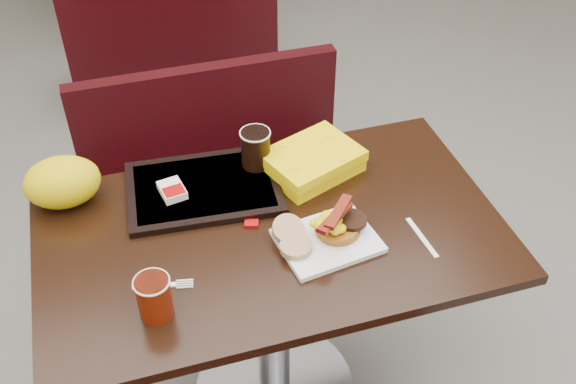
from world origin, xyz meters
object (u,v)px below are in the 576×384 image
object	(u,v)px
tray	(204,188)
hashbrown_sleeve_left	(172,190)
knife	(422,237)
platter	(328,241)
table_near	(273,320)
bench_far_s	(169,32)
bench_near_n	(222,179)
coffee_cup_near	(154,298)
fork	(154,286)
coffee_cup_far	(256,149)
clamshell	(312,161)
paper_bag	(62,182)
pancake_stack	(338,227)

from	to	relation	value
tray	hashbrown_sleeve_left	xyz separation A→B (m)	(-0.09, -0.01, 0.02)
knife	tray	bearing A→B (deg)	-128.57
platter	tray	world-z (taller)	tray
table_near	bench_far_s	xyz separation A→B (m)	(0.00, 1.90, -0.02)
bench_near_n	coffee_cup_near	xyz separation A→B (m)	(-0.32, -0.89, 0.44)
fork	coffee_cup_far	xyz separation A→B (m)	(0.35, 0.36, 0.07)
clamshell	paper_bag	xyz separation A→B (m)	(-0.68, 0.07, 0.04)
fork	tray	distance (m)	0.36
pancake_stack	paper_bag	xyz separation A→B (m)	(-0.66, 0.33, 0.04)
bench_near_n	clamshell	bearing A→B (deg)	-70.47
knife	tray	world-z (taller)	tray
platter	hashbrown_sleeve_left	distance (m)	0.45
knife	paper_bag	xyz separation A→B (m)	(-0.86, 0.41, 0.07)
hashbrown_sleeve_left	coffee_cup_far	world-z (taller)	coffee_cup_far
table_near	bench_far_s	bearing A→B (deg)	90.00
knife	coffee_cup_far	distance (m)	0.52
pancake_stack	fork	world-z (taller)	pancake_stack
coffee_cup_near	fork	world-z (taller)	coffee_cup_near
bench_near_n	table_near	bearing A→B (deg)	-90.00
table_near	coffee_cup_far	distance (m)	0.52
table_near	bench_near_n	distance (m)	0.70
coffee_cup_near	tray	bearing A→B (deg)	64.32
pancake_stack	tray	size ratio (longest dim) A/B	0.28
coffee_cup_near	tray	xyz separation A→B (m)	(0.19, 0.39, -0.04)
hashbrown_sleeve_left	clamshell	bearing A→B (deg)	-9.36
platter	tray	distance (m)	0.39
table_near	platter	xyz separation A→B (m)	(0.12, -0.09, 0.38)
coffee_cup_far	clamshell	distance (m)	0.16
coffee_cup_far	paper_bag	xyz separation A→B (m)	(-0.53, 0.01, -0.01)
tray	coffee_cup_far	distance (m)	0.18
pancake_stack	coffee_cup_far	distance (m)	0.35
pancake_stack	hashbrown_sleeve_left	distance (m)	0.46
hashbrown_sleeve_left	bench_far_s	bearing A→B (deg)	72.51
fork	coffee_cup_far	size ratio (longest dim) A/B	1.29
knife	tray	size ratio (longest dim) A/B	0.36
platter	coffee_cup_near	xyz separation A→B (m)	(-0.45, -0.10, 0.05)
pancake_stack	hashbrown_sleeve_left	bearing A→B (deg)	145.61
coffee_cup_near	hashbrown_sleeve_left	world-z (taller)	coffee_cup_near
platter	pancake_stack	size ratio (longest dim) A/B	2.08
table_near	hashbrown_sleeve_left	size ratio (longest dim) A/B	14.40
pancake_stack	paper_bag	distance (m)	0.74
fork	pancake_stack	bearing A→B (deg)	16.26
knife	hashbrown_sleeve_left	distance (m)	0.67
tray	table_near	bearing A→B (deg)	-51.57
clamshell	hashbrown_sleeve_left	bearing A→B (deg)	159.85
coffee_cup_near	hashbrown_sleeve_left	xyz separation A→B (m)	(0.10, 0.38, -0.02)
bench_far_s	paper_bag	size ratio (longest dim) A/B	4.96
fork	paper_bag	distance (m)	0.42
platter	fork	xyz separation A→B (m)	(-0.44, -0.02, -0.00)
coffee_cup_near	fork	size ratio (longest dim) A/B	0.76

